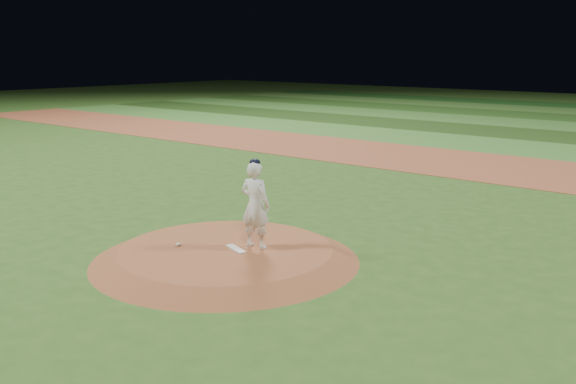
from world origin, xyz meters
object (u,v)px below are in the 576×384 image
at_px(pitchers_mound, 226,254).
at_px(pitching_rubber, 236,249).
at_px(rosin_bag, 178,244).
at_px(pitcher_on_mound, 255,204).

relative_size(pitchers_mound, pitching_rubber, 8.74).
xyz_separation_m(pitching_rubber, rosin_bag, (-1.11, -0.58, 0.02)).
bearing_deg(rosin_bag, pitchers_mound, 29.65).
bearing_deg(rosin_bag, pitching_rubber, 27.55).
xyz_separation_m(rosin_bag, pitcher_on_mound, (1.31, 0.95, 0.88)).
height_order(rosin_bag, pitcher_on_mound, pitcher_on_mound).
distance_m(pitchers_mound, rosin_bag, 1.03).
xyz_separation_m(pitchers_mound, pitcher_on_mound, (0.43, 0.45, 1.04)).
bearing_deg(pitchers_mound, pitcher_on_mound, 46.42).
relative_size(rosin_bag, pitcher_on_mound, 0.06).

